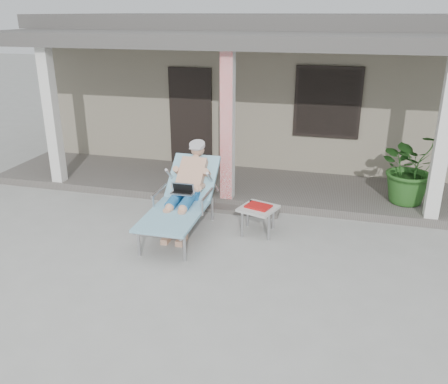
# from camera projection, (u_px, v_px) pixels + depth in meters

# --- Properties ---
(ground) EXTENTS (60.00, 60.00, 0.00)m
(ground) POSITION_uv_depth(u_px,v_px,m) (190.00, 259.00, 6.86)
(ground) COLOR #9E9E99
(ground) RESTS_ON ground
(house) EXTENTS (10.40, 5.40, 3.30)m
(house) POSITION_uv_depth(u_px,v_px,m) (270.00, 82.00, 12.13)
(house) COLOR gray
(house) RESTS_ON ground
(porch_deck) EXTENTS (10.00, 2.00, 0.15)m
(porch_deck) POSITION_uv_depth(u_px,v_px,m) (238.00, 185.00, 9.55)
(porch_deck) COLOR #605B56
(porch_deck) RESTS_ON ground
(porch_overhang) EXTENTS (10.00, 2.30, 2.85)m
(porch_overhang) POSITION_uv_depth(u_px,v_px,m) (239.00, 45.00, 8.53)
(porch_overhang) COLOR silver
(porch_overhang) RESTS_ON porch_deck
(porch_step) EXTENTS (2.00, 0.30, 0.07)m
(porch_step) POSITION_uv_depth(u_px,v_px,m) (223.00, 208.00, 8.52)
(porch_step) COLOR #605B56
(porch_step) RESTS_ON ground
(lounger) EXTENTS (0.83, 2.16, 1.39)m
(lounger) POSITION_uv_depth(u_px,v_px,m) (184.00, 179.00, 7.54)
(lounger) COLOR #B7B7BC
(lounger) RESTS_ON ground
(side_table) EXTENTS (0.67, 0.67, 0.48)m
(side_table) POSITION_uv_depth(u_px,v_px,m) (258.00, 210.00, 7.53)
(side_table) COLOR #BBBBB6
(side_table) RESTS_ON ground
(potted_palm) EXTENTS (1.47, 1.38, 1.31)m
(potted_palm) POSITION_uv_depth(u_px,v_px,m) (412.00, 167.00, 8.30)
(potted_palm) COLOR #26591E
(potted_palm) RESTS_ON porch_deck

